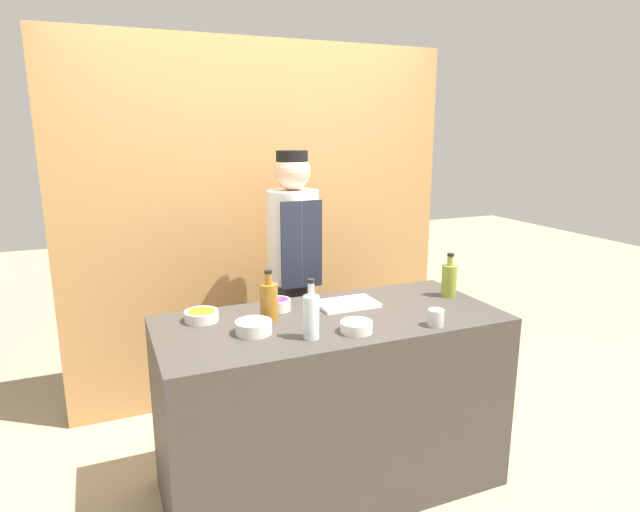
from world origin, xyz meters
name	(u,v)px	position (x,y,z in m)	size (l,w,h in m)	color
ground_plane	(331,482)	(0.00, 0.00, 0.00)	(14.00, 14.00, 0.00)	tan
cabinet_wall	(261,225)	(0.00, 1.20, 1.20)	(2.62, 0.18, 2.40)	#B7844C
counter	(331,403)	(0.00, 0.00, 0.46)	(1.71, 0.76, 0.93)	#3D3833
sauce_bowl_green	(254,327)	(-0.41, -0.05, 0.96)	(0.17, 0.17, 0.06)	silver
sauce_bowl_orange	(201,315)	(-0.60, 0.20, 0.96)	(0.16, 0.16, 0.05)	silver
sauce_bowl_yellow	(356,326)	(0.03, -0.22, 0.96)	(0.15, 0.15, 0.05)	silver
sauce_bowl_purple	(278,304)	(-0.21, 0.21, 0.96)	(0.13, 0.13, 0.06)	silver
cutting_board	(347,304)	(0.15, 0.14, 0.94)	(0.31, 0.20, 0.02)	white
bottle_clear	(311,315)	(-0.19, -0.21, 1.04)	(0.07, 0.07, 0.27)	silver
bottle_amber	(269,300)	(-0.29, 0.09, 1.03)	(0.09, 0.09, 0.25)	#9E661E
bottle_oil	(449,279)	(0.75, 0.07, 1.03)	(0.08, 0.08, 0.24)	olive
cup_steel	(436,318)	(0.41, -0.29, 0.97)	(0.08, 0.08, 0.08)	#B7B7BC
chef_center	(293,274)	(0.08, 0.77, 0.95)	(0.32, 0.32, 1.72)	#28282D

